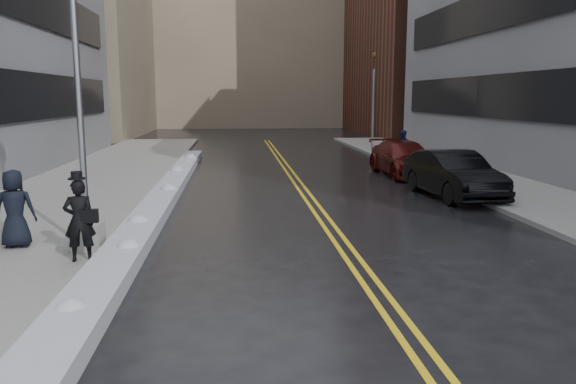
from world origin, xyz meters
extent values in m
plane|color=black|center=(0.00, 0.00, 0.00)|extent=(160.00, 160.00, 0.00)
cube|color=gray|center=(-5.75, 10.00, 0.07)|extent=(5.50, 50.00, 0.15)
cube|color=gray|center=(10.00, 10.00, 0.07)|extent=(4.00, 50.00, 0.15)
cube|color=gold|center=(2.35, 10.00, 0.00)|extent=(0.12, 50.00, 0.01)
cube|color=gold|center=(2.65, 10.00, 0.00)|extent=(0.12, 50.00, 0.01)
cube|color=silver|center=(-2.45, 8.00, 0.17)|extent=(0.90, 30.00, 0.34)
cube|color=gray|center=(-15.50, 44.00, 9.00)|extent=(14.00, 22.00, 18.00)
cube|color=gray|center=(2.00, 60.00, 11.00)|extent=(36.00, 16.00, 22.00)
cube|color=gray|center=(-3.30, 2.00, 0.45)|extent=(0.65, 0.65, 0.60)
cylinder|color=gray|center=(-3.30, 2.00, 4.25)|extent=(0.14, 0.14, 7.00)
cylinder|color=maroon|center=(9.00, 10.00, 0.45)|extent=(0.24, 0.24, 0.60)
sphere|color=maroon|center=(9.00, 10.00, 0.75)|extent=(0.26, 0.26, 0.26)
cylinder|color=maroon|center=(9.00, 10.00, 0.50)|extent=(0.25, 0.10, 0.10)
cylinder|color=gray|center=(8.50, 24.00, 2.65)|extent=(0.14, 0.14, 5.00)
imported|color=#594C0C|center=(8.50, 24.00, 5.65)|extent=(0.16, 0.20, 1.00)
imported|color=black|center=(-3.20, 1.10, 1.00)|extent=(0.68, 0.51, 1.70)
imported|color=black|center=(-4.93, 2.35, 1.03)|extent=(0.90, 0.63, 1.75)
imported|color=navy|center=(8.20, 16.64, 1.00)|extent=(0.84, 0.65, 1.71)
imported|color=black|center=(7.50, 8.28, 0.82)|extent=(2.18, 5.10, 1.63)
imported|color=#490B0B|center=(7.50, 14.02, 0.76)|extent=(2.34, 5.30, 1.52)
camera|label=1|loc=(-0.01, -10.40, 3.49)|focal=35.00mm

